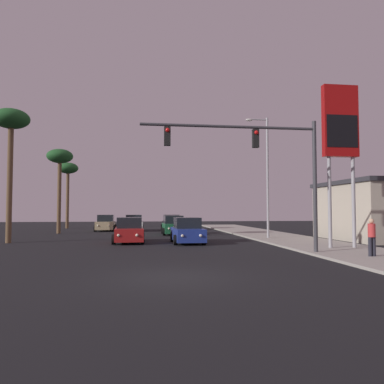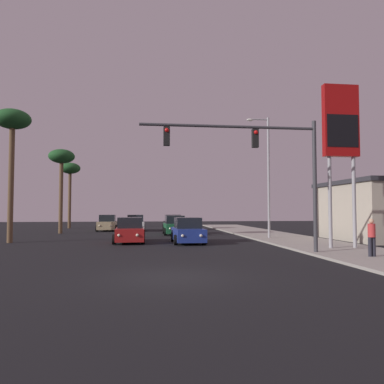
% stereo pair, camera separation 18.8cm
% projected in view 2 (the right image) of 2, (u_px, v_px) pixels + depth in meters
% --- Properties ---
extents(ground_plane, '(120.00, 120.00, 0.00)m').
position_uv_depth(ground_plane, '(171.00, 277.00, 12.11)').
color(ground_plane, black).
extents(sidewalk_right, '(5.00, 60.00, 0.12)m').
position_uv_depth(sidewalk_right, '(313.00, 244.00, 23.18)').
color(sidewalk_right, '#9E998E').
rests_on(sidewalk_right, ground).
extents(car_green, '(2.04, 4.32, 1.68)m').
position_uv_depth(car_green, '(175.00, 226.00, 33.45)').
color(car_green, '#195933').
rests_on(car_green, ground).
extents(car_black, '(2.04, 4.31, 1.68)m').
position_uv_depth(car_black, '(173.00, 223.00, 39.73)').
color(car_black, black).
rests_on(car_black, ground).
extents(car_blue, '(2.04, 4.33, 1.68)m').
position_uv_depth(car_blue, '(188.00, 231.00, 24.67)').
color(car_blue, navy).
rests_on(car_blue, ground).
extents(car_tan, '(2.04, 4.32, 1.68)m').
position_uv_depth(car_tan, '(107.00, 223.00, 39.43)').
color(car_tan, tan).
rests_on(car_tan, ground).
extents(car_white, '(2.04, 4.33, 1.68)m').
position_uv_depth(car_white, '(135.00, 224.00, 39.16)').
color(car_white, silver).
rests_on(car_white, ground).
extents(car_red, '(2.04, 4.34, 1.68)m').
position_uv_depth(car_red, '(130.00, 231.00, 25.10)').
color(car_red, maroon).
rests_on(car_red, ground).
extents(traffic_light_mast, '(8.74, 0.36, 6.50)m').
position_uv_depth(traffic_light_mast, '(264.00, 156.00, 18.25)').
color(traffic_light_mast, '#38383D').
rests_on(traffic_light_mast, sidewalk_right).
extents(street_lamp, '(1.74, 0.24, 9.00)m').
position_uv_depth(street_lamp, '(267.00, 171.00, 27.91)').
color(street_lamp, '#99999E').
rests_on(street_lamp, sidewalk_right).
extents(gas_station_sign, '(2.00, 0.42, 9.00)m').
position_uv_depth(gas_station_sign, '(341.00, 130.00, 20.67)').
color(gas_station_sign, '#99999E').
rests_on(gas_station_sign, sidewalk_right).
extents(pedestrian_on_sidewalk, '(0.34, 0.32, 1.67)m').
position_uv_depth(pedestrian_on_sidewalk, '(372.00, 236.00, 16.58)').
color(pedestrian_on_sidewalk, '#23232D').
rests_on(pedestrian_on_sidewalk, sidewalk_right).
extents(palm_tree_mid, '(2.40, 2.40, 7.90)m').
position_uv_depth(palm_tree_mid, '(62.00, 160.00, 35.17)').
color(palm_tree_mid, brown).
rests_on(palm_tree_mid, ground).
extents(palm_tree_near, '(2.40, 2.40, 8.97)m').
position_uv_depth(palm_tree_near, '(12.00, 127.00, 25.18)').
color(palm_tree_near, brown).
rests_on(palm_tree_near, ground).
extents(palm_tree_far, '(2.40, 2.40, 7.87)m').
position_uv_depth(palm_tree_far, '(70.00, 171.00, 44.94)').
color(palm_tree_far, brown).
rests_on(palm_tree_far, ground).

